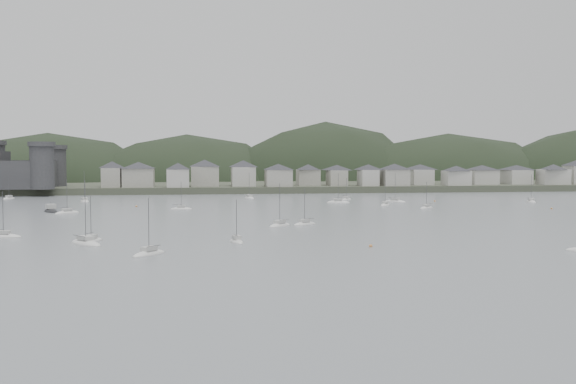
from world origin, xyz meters
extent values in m
plane|color=slate|center=(0.00, 0.00, 0.00)|extent=(900.00, 900.00, 0.00)
cube|color=#383D2D|center=(0.00, 295.00, 1.50)|extent=(900.00, 250.00, 3.00)
ellipsoid|color=black|center=(-110.87, 271.94, -10.14)|extent=(138.98, 92.48, 81.13)
ellipsoid|color=black|center=(-32.30, 272.87, -9.97)|extent=(132.08, 90.41, 79.74)
ellipsoid|color=black|center=(50.65, 272.93, -12.68)|extent=(133.88, 88.37, 101.41)
ellipsoid|color=black|center=(125.95, 267.91, -10.32)|extent=(165.81, 81.78, 82.55)
cylinder|color=#353538|center=(-92.00, 166.00, 12.00)|extent=(10.00, 10.00, 18.00)
cylinder|color=#353538|center=(-92.00, 194.00, 11.50)|extent=(10.00, 10.00, 17.00)
cube|color=#353538|center=(-92.00, 180.00, 9.00)|extent=(3.50, 30.00, 12.00)
cube|color=#9A998D|center=(-65.00, 181.96, 7.29)|extent=(8.34, 12.91, 8.59)
pyramid|color=#2C2C31|center=(-65.00, 181.96, 13.09)|extent=(15.78, 15.78, 3.01)
cube|color=#9A998D|center=(-53.32, 181.32, 7.18)|extent=(13.68, 13.35, 8.36)
pyramid|color=#2C2C31|center=(-53.32, 181.32, 12.82)|extent=(20.07, 20.07, 2.93)
cube|color=#BCB8B0|center=(-35.57, 176.02, 7.04)|extent=(9.78, 10.20, 8.08)
pyramid|color=#2C2C31|center=(-35.57, 176.02, 12.49)|extent=(14.83, 14.83, 2.83)
cube|color=#9A998D|center=(-23.51, 185.65, 7.55)|extent=(12.59, 13.33, 9.09)
pyramid|color=#2C2C31|center=(-23.51, 185.65, 13.68)|extent=(19.24, 19.24, 3.18)
cube|color=#BCB8B0|center=(-5.75, 184.10, 7.43)|extent=(10.74, 12.17, 8.87)
pyramid|color=#2C2C31|center=(-5.75, 184.10, 13.42)|extent=(17.01, 17.01, 3.10)
cube|color=#9A998D|center=(9.92, 177.53, 6.85)|extent=(11.63, 12.09, 7.69)
pyramid|color=#2C2C31|center=(9.92, 177.53, 12.04)|extent=(17.61, 17.61, 2.69)
cube|color=#9A998D|center=(25.25, 186.19, 6.72)|extent=(10.37, 9.35, 7.44)
pyramid|color=#2C2C31|center=(25.25, 186.19, 11.74)|extent=(14.65, 14.65, 2.60)
cube|color=#9A998D|center=(38.63, 183.79, 6.61)|extent=(8.24, 12.20, 7.22)
pyramid|color=#2C2C31|center=(38.63, 183.79, 11.48)|extent=(15.17, 15.17, 2.53)
cube|color=#BCB8B0|center=(52.50, 178.55, 6.73)|extent=(8.06, 10.91, 7.46)
pyramid|color=#2C2C31|center=(52.50, 178.55, 11.77)|extent=(14.08, 14.08, 2.61)
cube|color=#9A998D|center=(64.81, 177.06, 6.83)|extent=(11.73, 11.78, 7.66)
pyramid|color=#2C2C31|center=(64.81, 177.06, 12.00)|extent=(17.46, 17.46, 2.68)
cube|color=#BCB8B0|center=(80.64, 186.91, 6.67)|extent=(10.19, 13.02, 7.33)
pyramid|color=#2C2C31|center=(80.64, 186.91, 11.62)|extent=(17.23, 17.23, 2.57)
cube|color=#BCB8B0|center=(95.55, 178.06, 6.44)|extent=(11.70, 9.81, 6.88)
pyramid|color=#2C2C31|center=(95.55, 178.06, 11.08)|extent=(15.97, 15.97, 2.41)
cube|color=#BCB8B0|center=(112.40, 186.91, 6.50)|extent=(12.83, 12.48, 7.00)
pyramid|color=#2C2C31|center=(112.40, 186.91, 11.22)|extent=(18.79, 18.79, 2.45)
cube|color=#BCB8B0|center=(130.73, 187.42, 6.48)|extent=(11.07, 13.50, 6.97)
pyramid|color=#2C2C31|center=(130.73, 187.42, 11.19)|extent=(18.25, 18.25, 2.44)
cube|color=#BCB8B0|center=(146.02, 179.72, 6.67)|extent=(13.75, 9.12, 7.34)
pyramid|color=#2C2C31|center=(146.02, 179.72, 11.62)|extent=(16.97, 16.97, 2.57)
ellipsoid|color=silver|center=(-36.86, -13.01, 0.05)|extent=(6.79, 7.62, 1.55)
cube|color=#B3B3AE|center=(-36.86, -13.01, 1.13)|extent=(3.03, 3.19, 0.70)
cylinder|color=#3F3F42|center=(-36.86, -13.01, 5.05)|extent=(0.12, 0.12, 9.70)
cylinder|color=#3F3F42|center=(-35.99, -14.10, 1.68)|extent=(2.26, 2.79, 0.10)
ellipsoid|color=silver|center=(-68.97, 17.13, 0.05)|extent=(7.89, 3.51, 1.52)
cube|color=#B3B3AE|center=(-68.97, 17.13, 1.11)|extent=(2.88, 2.04, 0.70)
cylinder|color=#3F3F42|center=(-68.97, 17.13, 4.96)|extent=(0.12, 0.12, 9.53)
ellipsoid|color=silver|center=(94.46, 102.86, 0.05)|extent=(4.12, 8.42, 1.61)
cube|color=#B3B3AE|center=(94.46, 102.86, 1.16)|extent=(2.30, 3.12, 0.70)
cylinder|color=#3F3F42|center=(94.46, 102.86, 5.24)|extent=(0.12, 0.12, 10.08)
cylinder|color=#3F3F42|center=(94.18, 104.28, 1.71)|extent=(0.82, 3.58, 0.10)
ellipsoid|color=silver|center=(46.43, 80.39, 0.05)|extent=(6.65, 6.06, 1.37)
cube|color=#B3B3AE|center=(46.43, 80.39, 1.03)|extent=(2.80, 2.69, 0.70)
cylinder|color=#3F3F42|center=(46.43, 80.39, 4.47)|extent=(0.12, 0.12, 8.54)
cylinder|color=#3F3F42|center=(47.37, 79.60, 1.58)|extent=(2.43, 2.05, 0.10)
ellipsoid|color=silver|center=(-1.51, 34.23, 0.05)|extent=(7.18, 5.80, 1.42)
cube|color=#B3B3AE|center=(-1.51, 34.23, 1.06)|extent=(2.93, 2.67, 0.70)
cylinder|color=#3F3F42|center=(-1.51, 34.23, 4.63)|extent=(0.12, 0.12, 8.87)
cylinder|color=#3F3F42|center=(-0.44, 33.53, 1.61)|extent=(2.72, 1.84, 0.10)
ellipsoid|color=silver|center=(-8.15, 31.40, 0.05)|extent=(7.38, 7.92, 1.64)
cube|color=#B3B3AE|center=(-8.15, 31.40, 1.17)|extent=(3.25, 3.36, 0.70)
cylinder|color=#3F3F42|center=(-8.15, 31.40, 5.34)|extent=(0.12, 0.12, 10.27)
cylinder|color=#3F3F42|center=(-7.18, 30.29, 1.72)|extent=(2.50, 2.85, 0.10)
ellipsoid|color=silver|center=(23.33, 109.61, 0.05)|extent=(8.79, 5.19, 1.67)
cube|color=#B3B3AE|center=(23.33, 109.61, 1.19)|extent=(3.36, 2.68, 0.70)
cylinder|color=#3F3F42|center=(23.33, 109.61, 5.43)|extent=(0.12, 0.12, 10.47)
cylinder|color=#3F3F42|center=(24.76, 110.08, 1.74)|extent=(3.61, 1.29, 0.10)
ellipsoid|color=silver|center=(36.57, 94.37, 0.05)|extent=(6.07, 7.42, 1.47)
cube|color=#B3B3AE|center=(36.57, 94.37, 1.09)|extent=(2.79, 3.04, 0.70)
cylinder|color=#3F3F42|center=(36.57, 94.37, 4.80)|extent=(0.12, 0.12, 9.21)
cylinder|color=#3F3F42|center=(35.83, 95.47, 1.64)|extent=(1.94, 2.80, 0.10)
ellipsoid|color=silver|center=(-101.51, 150.00, 0.05)|extent=(4.44, 7.55, 1.44)
cube|color=#B3B3AE|center=(-101.51, 150.00, 1.07)|extent=(2.29, 2.89, 0.70)
cylinder|color=#3F3F42|center=(-101.51, 150.00, 4.69)|extent=(0.12, 0.12, 8.99)
cylinder|color=#3F3F42|center=(-101.10, 148.77, 1.62)|extent=(1.11, 3.10, 0.10)
ellipsoid|color=silver|center=(-49.53, 7.15, 0.05)|extent=(5.12, 7.52, 1.44)
cube|color=#B3B3AE|center=(-49.53, 7.15, 1.07)|extent=(2.50, 2.96, 0.70)
cylinder|color=#3F3F42|center=(-49.53, 7.15, 4.71)|extent=(0.12, 0.12, 9.02)
cylinder|color=#3F3F42|center=(-50.08, 8.32, 1.62)|extent=(1.45, 2.99, 0.10)
ellipsoid|color=silver|center=(-32.81, 87.38, 0.05)|extent=(7.05, 2.65, 1.38)
cube|color=#B3B3AE|center=(-32.81, 87.38, 1.04)|extent=(2.51, 1.67, 0.70)
cylinder|color=#3F3F42|center=(-32.81, 87.38, 4.53)|extent=(0.12, 0.12, 8.65)
cylinder|color=#3F3F42|center=(-34.06, 87.30, 1.59)|extent=(3.11, 0.30, 0.10)
ellipsoid|color=silver|center=(-6.66, 139.50, 0.05)|extent=(4.67, 8.52, 1.62)
cube|color=#B3B3AE|center=(-6.66, 139.50, 1.16)|extent=(2.48, 3.21, 0.70)
cylinder|color=#3F3F42|center=(-6.66, 139.50, 5.27)|extent=(0.12, 0.12, 10.15)
cylinder|color=#3F3F42|center=(-6.27, 140.91, 1.71)|extent=(1.07, 3.55, 0.10)
ellipsoid|color=silver|center=(-49.91, 2.76, 0.05)|extent=(8.50, 9.78, 1.98)
cube|color=#B3B3AE|center=(-49.91, 2.76, 1.34)|extent=(3.83, 4.07, 0.70)
cylinder|color=#3F3F42|center=(-49.91, 2.76, 6.38)|extent=(0.12, 0.12, 12.35)
cylinder|color=#3F3F42|center=(-50.99, 1.35, 1.89)|extent=(2.77, 3.60, 0.10)
ellipsoid|color=silver|center=(45.04, 110.67, 0.05)|extent=(8.03, 7.48, 1.66)
cube|color=#B3B3AE|center=(45.04, 110.67, 1.18)|extent=(3.40, 3.29, 0.70)
cylinder|color=#3F3F42|center=(45.04, 110.67, 5.40)|extent=(0.12, 0.12, 10.41)
cylinder|color=#3F3F42|center=(43.91, 109.68, 1.73)|extent=(2.89, 2.54, 0.10)
ellipsoid|color=silver|center=(-66.39, 77.03, 0.05)|extent=(7.69, 7.05, 1.59)
cube|color=#B3B3AE|center=(-66.39, 77.03, 1.14)|extent=(3.24, 3.12, 0.70)
cylinder|color=#3F3F42|center=(-66.39, 77.03, 5.15)|extent=(0.12, 0.12, 9.91)
cylinder|color=#3F3F42|center=(-67.48, 77.95, 1.69)|extent=(2.79, 2.38, 0.10)
ellipsoid|color=silver|center=(-20.61, 2.11, 0.05)|extent=(3.39, 6.96, 1.33)
cube|color=#B3B3AE|center=(-20.61, 2.11, 1.02)|extent=(1.89, 2.58, 0.70)
cylinder|color=#3F3F42|center=(-20.61, 2.11, 4.37)|extent=(0.12, 0.12, 8.34)
cylinder|color=#3F3F42|center=(-20.85, 0.93, 1.57)|extent=(0.68, 2.97, 0.10)
ellipsoid|color=silver|center=(30.11, 126.02, 0.05)|extent=(5.98, 6.46, 1.34)
cube|color=#B3B3AE|center=(30.11, 126.02, 1.02)|extent=(2.64, 2.73, 0.70)
cylinder|color=#3F3F42|center=(30.11, 126.02, 4.38)|extent=(0.12, 0.12, 8.35)
cylinder|color=#3F3F42|center=(29.33, 126.93, 1.57)|extent=(2.04, 2.34, 0.10)
ellipsoid|color=silver|center=(-69.02, 127.81, 0.05)|extent=(5.34, 9.52, 1.81)
cube|color=#B3B3AE|center=(-69.02, 127.81, 1.26)|extent=(2.81, 3.61, 0.70)
cylinder|color=#3F3F42|center=(-69.02, 127.81, 5.87)|extent=(0.12, 0.12, 11.34)
cylinder|color=#3F3F42|center=(-69.48, 126.24, 1.81)|extent=(1.25, 3.95, 0.10)
ellipsoid|color=black|center=(-72.24, 82.90, 0.05)|extent=(6.87, 9.64, 2.01)
cube|color=#B3B3AE|center=(-72.24, 82.90, 1.70)|extent=(3.48, 3.56, 1.40)
cylinder|color=#3F3F42|center=(-72.24, 82.90, 2.60)|extent=(0.10, 0.10, 1.20)
sphere|color=#CC8444|center=(-47.98, 100.54, 0.15)|extent=(0.70, 0.70, 0.70)
sphere|color=#CC8444|center=(4.21, -8.17, 0.15)|extent=(0.70, 0.70, 0.70)
sphere|color=#CC8444|center=(85.36, 71.84, 0.15)|extent=(0.70, 0.70, 0.70)
sphere|color=#CC8444|center=(60.78, 111.87, 0.15)|extent=(0.70, 0.70, 0.70)
camera|label=1|loc=(-29.29, -133.83, 17.44)|focal=42.70mm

